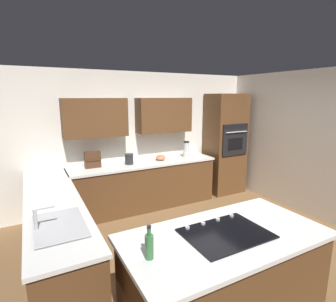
% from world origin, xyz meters
% --- Properties ---
extents(ground_plane, '(14.00, 14.00, 0.00)m').
position_xyz_m(ground_plane, '(0.00, 0.00, 0.00)').
color(ground_plane, brown).
extents(wall_back, '(6.00, 0.44, 2.60)m').
position_xyz_m(wall_back, '(0.07, -2.05, 1.41)').
color(wall_back, white).
rests_on(wall_back, ground).
extents(wall_left, '(0.10, 4.00, 2.60)m').
position_xyz_m(wall_left, '(-2.45, -0.30, 1.30)').
color(wall_left, white).
rests_on(wall_left, ground).
extents(lower_cabinets_back, '(2.80, 0.60, 0.86)m').
position_xyz_m(lower_cabinets_back, '(0.10, -1.72, 0.43)').
color(lower_cabinets_back, brown).
rests_on(lower_cabinets_back, ground).
extents(countertop_back, '(2.84, 0.64, 0.04)m').
position_xyz_m(countertop_back, '(0.10, -1.72, 0.88)').
color(countertop_back, silver).
rests_on(countertop_back, lower_cabinets_back).
extents(lower_cabinets_side, '(0.60, 2.90, 0.86)m').
position_xyz_m(lower_cabinets_side, '(1.82, -0.55, 0.43)').
color(lower_cabinets_side, brown).
rests_on(lower_cabinets_side, ground).
extents(countertop_side, '(0.64, 2.94, 0.04)m').
position_xyz_m(countertop_side, '(1.82, -0.55, 0.88)').
color(countertop_side, silver).
rests_on(countertop_side, lower_cabinets_side).
extents(island_base, '(1.84, 0.90, 0.86)m').
position_xyz_m(island_base, '(0.49, 1.10, 0.43)').
color(island_base, brown).
rests_on(island_base, ground).
extents(island_top, '(1.92, 0.98, 0.04)m').
position_xyz_m(island_top, '(0.49, 1.10, 0.88)').
color(island_top, silver).
rests_on(island_top, island_base).
extents(wall_oven, '(0.80, 0.66, 2.19)m').
position_xyz_m(wall_oven, '(-1.85, -1.72, 1.10)').
color(wall_oven, brown).
rests_on(wall_oven, ground).
extents(sink_unit, '(0.46, 0.70, 0.23)m').
position_xyz_m(sink_unit, '(1.83, 0.23, 0.92)').
color(sink_unit, '#515456').
rests_on(sink_unit, countertop_side).
extents(cooktop, '(0.76, 0.56, 0.03)m').
position_xyz_m(cooktop, '(0.49, 1.09, 0.91)').
color(cooktop, black).
rests_on(cooktop, island_top).
extents(blender, '(0.15, 0.15, 0.33)m').
position_xyz_m(blender, '(-0.85, -1.74, 1.04)').
color(blender, beige).
rests_on(blender, countertop_back).
extents(mixing_bowl, '(0.20, 0.20, 0.11)m').
position_xyz_m(mixing_bowl, '(-0.25, -1.74, 0.95)').
color(mixing_bowl, '#CC724C').
rests_on(mixing_bowl, countertop_back).
extents(spice_rack, '(0.27, 0.11, 0.29)m').
position_xyz_m(spice_rack, '(1.05, -1.80, 1.04)').
color(spice_rack, '#472B19').
rests_on(spice_rack, countertop_back).
extents(kettle, '(0.16, 0.16, 0.20)m').
position_xyz_m(kettle, '(0.40, -1.74, 1.00)').
color(kettle, '#262628').
rests_on(kettle, countertop_back).
extents(oil_bottle, '(0.07, 0.07, 0.28)m').
position_xyz_m(oil_bottle, '(1.26, 1.11, 1.01)').
color(oil_bottle, '#336B38').
rests_on(oil_bottle, island_top).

